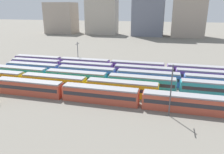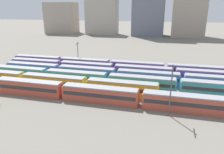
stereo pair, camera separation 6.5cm
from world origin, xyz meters
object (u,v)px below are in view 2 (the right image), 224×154
object	(u,v)px
train_track_0	(63,91)
train_track_4	(114,70)
catenary_pole_0	(171,88)
train_track_5	(110,65)
catenary_pole_1	(78,53)
train_track_2	(142,83)
train_track_1	(54,82)
train_track_3	(116,75)

from	to	relation	value
train_track_0	train_track_4	xyz separation A→B (m)	(7.50, 20.80, 0.00)
train_track_0	catenary_pole_0	bearing A→B (deg)	-6.74
train_track_5	catenary_pole_1	xyz separation A→B (m)	(-13.25, 3.17, 3.17)
train_track_2	catenary_pole_0	world-z (taller)	catenary_pole_0
train_track_1	train_track_2	world-z (taller)	same
train_track_2	train_track_1	bearing A→B (deg)	-167.35
train_track_0	train_track_5	size ratio (longest dim) A/B	1.00
train_track_2	train_track_5	bearing A→B (deg)	129.66
train_track_1	train_track_4	bearing A→B (deg)	50.57
train_track_3	train_track_5	xyz separation A→B (m)	(-4.68, 10.40, 0.00)
train_track_2	train_track_3	distance (m)	9.75
train_track_0	train_track_2	distance (m)	20.66
catenary_pole_0	train_track_1	bearing A→B (deg)	164.98
train_track_4	catenary_pole_0	xyz separation A→B (m)	(17.62, -23.77, 4.05)
train_track_2	train_track_4	size ratio (longest dim) A/B	1.25
train_track_2	catenary_pole_1	xyz separation A→B (m)	(-26.19, 18.77, 3.17)
train_track_4	catenary_pole_1	size ratio (longest dim) A/B	8.23
train_track_2	catenary_pole_1	world-z (taller)	catenary_pole_1
train_track_4	catenary_pole_0	size ratio (longest dim) A/B	6.92
train_track_2	catenary_pole_1	bearing A→B (deg)	144.37
train_track_0	catenary_pole_1	size ratio (longest dim) A/B	8.23
train_track_1	train_track_5	size ratio (longest dim) A/B	0.75
train_track_0	train_track_5	xyz separation A→B (m)	(4.91, 26.00, 0.00)
train_track_4	train_track_5	xyz separation A→B (m)	(-2.59, 5.20, 0.00)
train_track_1	train_track_5	world-z (taller)	same
train_track_3	train_track_2	bearing A→B (deg)	-32.23
train_track_1	catenary_pole_1	bearing A→B (deg)	97.16
catenary_pole_1	train_track_0	bearing A→B (deg)	-74.05
train_track_5	catenary_pole_0	size ratio (longest dim) A/B	6.92
train_track_3	train_track_1	bearing A→B (deg)	-145.14
train_track_1	catenary_pole_0	world-z (taller)	catenary_pole_0
train_track_0	catenary_pole_1	xyz separation A→B (m)	(-8.34, 29.17, 3.17)
train_track_3	train_track_5	size ratio (longest dim) A/B	1.00
train_track_0	train_track_5	world-z (taller)	same
train_track_2	catenary_pole_1	size ratio (longest dim) A/B	10.31
train_track_3	catenary_pole_0	world-z (taller)	catenary_pole_0
train_track_1	train_track_3	distance (m)	18.19
train_track_2	train_track_3	size ratio (longest dim) A/B	1.25
train_track_0	train_track_1	world-z (taller)	same
train_track_3	train_track_0	bearing A→B (deg)	-121.60
train_track_4	train_track_0	bearing A→B (deg)	-109.83
train_track_5	catenary_pole_0	distance (m)	35.55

